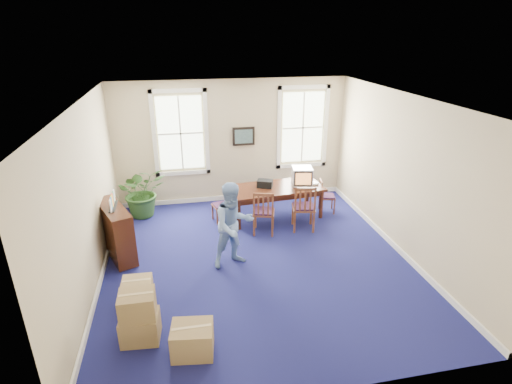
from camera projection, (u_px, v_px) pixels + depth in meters
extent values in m
plane|color=navy|center=(257.00, 261.00, 8.04)|extent=(6.50, 6.50, 0.00)
plane|color=white|center=(257.00, 100.00, 6.82)|extent=(6.50, 6.50, 0.00)
plane|color=#C7B48D|center=(232.00, 142.00, 10.38)|extent=(6.50, 0.00, 6.50)
plane|color=#C7B48D|center=(315.00, 291.00, 4.48)|extent=(6.50, 0.00, 6.50)
plane|color=#C7B48D|center=(87.00, 200.00, 6.88)|extent=(0.00, 6.50, 6.50)
plane|color=#C7B48D|center=(404.00, 176.00, 7.98)|extent=(0.00, 6.50, 6.50)
cube|color=white|center=(233.00, 197.00, 10.93)|extent=(6.00, 0.04, 0.12)
cube|color=white|center=(102.00, 275.00, 7.47)|extent=(0.04, 6.50, 0.12)
cube|color=white|center=(392.00, 243.00, 8.56)|extent=(0.04, 6.50, 0.12)
cube|color=white|center=(314.00, 183.00, 9.84)|extent=(0.19, 0.21, 0.05)
cube|color=black|center=(265.00, 184.00, 9.63)|extent=(0.42, 0.36, 0.18)
imported|color=#779ACF|center=(234.00, 225.00, 7.62)|extent=(0.99, 0.86, 1.71)
cube|color=#3E1C0F|center=(116.00, 232.00, 8.06)|extent=(0.88, 1.41, 1.07)
imported|color=#274C1C|center=(142.00, 191.00, 9.78)|extent=(1.36, 1.26, 1.27)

